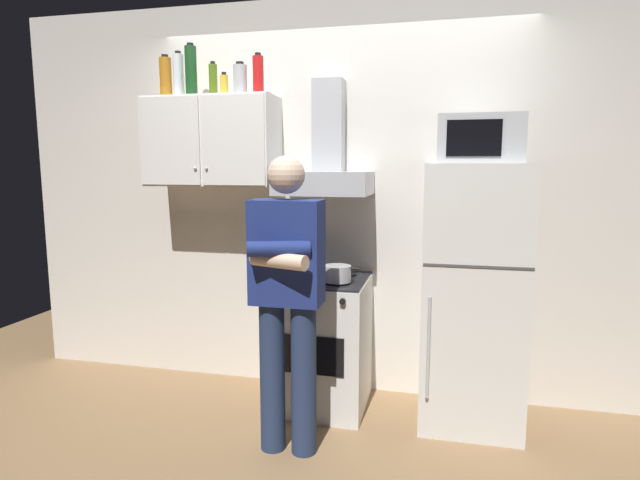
# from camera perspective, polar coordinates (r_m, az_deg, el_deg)

# --- Properties ---
(ground_plane) EXTENTS (7.00, 7.00, 0.00)m
(ground_plane) POSITION_cam_1_polar(r_m,az_deg,el_deg) (3.43, -0.00, -19.39)
(ground_plane) COLOR olive
(back_wall_tiled) EXTENTS (4.80, 0.10, 2.70)m
(back_wall_tiled) POSITION_cam_1_polar(r_m,az_deg,el_deg) (3.64, 2.17, 4.43)
(back_wall_tiled) COLOR silver
(back_wall_tiled) RESTS_ON ground_plane
(upper_cabinet) EXTENTS (0.90, 0.37, 0.60)m
(upper_cabinet) POSITION_cam_1_polar(r_m,az_deg,el_deg) (3.68, -11.83, 10.54)
(upper_cabinet) COLOR white
(stove_oven) EXTENTS (0.60, 0.62, 0.87)m
(stove_oven) POSITION_cam_1_polar(r_m,az_deg,el_deg) (3.49, 0.14, -11.13)
(stove_oven) COLOR white
(stove_oven) RESTS_ON ground_plane
(range_hood) EXTENTS (0.60, 0.44, 0.75)m
(range_hood) POSITION_cam_1_polar(r_m,az_deg,el_deg) (3.42, 0.63, 8.35)
(range_hood) COLOR #B7BABF
(refrigerator) EXTENTS (0.60, 0.62, 1.60)m
(refrigerator) POSITION_cam_1_polar(r_m,az_deg,el_deg) (3.31, 16.46, -5.92)
(refrigerator) COLOR white
(refrigerator) RESTS_ON ground_plane
(microwave) EXTENTS (0.48, 0.37, 0.28)m
(microwave) POSITION_cam_1_polar(r_m,az_deg,el_deg) (3.24, 17.12, 10.53)
(microwave) COLOR #B7BABF
(microwave) RESTS_ON refrigerator
(person_standing) EXTENTS (0.38, 0.33, 1.64)m
(person_standing) POSITION_cam_1_polar(r_m,az_deg,el_deg) (2.81, -3.68, -5.98)
(person_standing) COLOR navy
(person_standing) RESTS_ON ground_plane
(cooking_pot) EXTENTS (0.27, 0.17, 0.10)m
(cooking_pot) POSITION_cam_1_polar(r_m,az_deg,el_deg) (3.22, 1.92, -3.70)
(cooking_pot) COLOR #B7BABF
(cooking_pot) RESTS_ON stove_oven
(bottle_olive_oil) EXTENTS (0.06, 0.06, 0.23)m
(bottle_olive_oil) POSITION_cam_1_polar(r_m,az_deg,el_deg) (3.74, -11.68, 16.83)
(bottle_olive_oil) COLOR #4C6B19
(bottle_olive_oil) RESTS_ON upper_cabinet
(bottle_vodka_clear) EXTENTS (0.07, 0.07, 0.31)m
(bottle_vodka_clear) POSITION_cam_1_polar(r_m,az_deg,el_deg) (3.82, -15.30, 17.06)
(bottle_vodka_clear) COLOR silver
(bottle_vodka_clear) RESTS_ON upper_cabinet
(bottle_canister_steel) EXTENTS (0.09, 0.09, 0.21)m
(bottle_canister_steel) POSITION_cam_1_polar(r_m,az_deg,el_deg) (3.60, -8.79, 17.05)
(bottle_canister_steel) COLOR #B2B5BA
(bottle_canister_steel) RESTS_ON upper_cabinet
(bottle_soda_red) EXTENTS (0.07, 0.07, 0.27)m
(bottle_soda_red) POSITION_cam_1_polar(r_m,az_deg,el_deg) (3.60, -6.82, 17.57)
(bottle_soda_red) COLOR red
(bottle_soda_red) RESTS_ON upper_cabinet
(bottle_spice_jar) EXTENTS (0.05, 0.05, 0.15)m
(bottle_spice_jar) POSITION_cam_1_polar(r_m,az_deg,el_deg) (3.64, -10.50, 16.44)
(bottle_spice_jar) COLOR gold
(bottle_spice_jar) RESTS_ON upper_cabinet
(bottle_liquor_amber) EXTENTS (0.08, 0.08, 0.29)m
(bottle_liquor_amber) POSITION_cam_1_polar(r_m,az_deg,el_deg) (3.86, -16.63, 16.77)
(bottle_liquor_amber) COLOR #B7721E
(bottle_liquor_amber) RESTS_ON upper_cabinet
(bottle_wine_green) EXTENTS (0.08, 0.08, 0.35)m
(bottle_wine_green) POSITION_cam_1_polar(r_m,az_deg,el_deg) (3.75, -14.01, 17.59)
(bottle_wine_green) COLOR #19471E
(bottle_wine_green) RESTS_ON upper_cabinet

